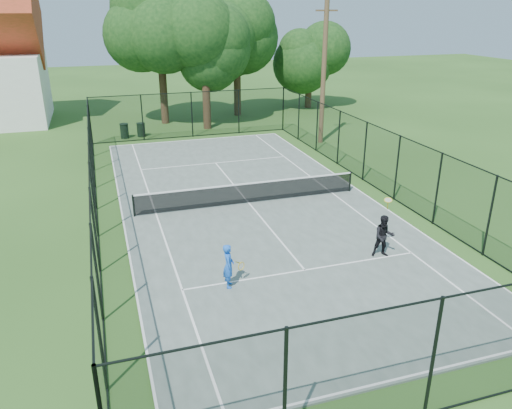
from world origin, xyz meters
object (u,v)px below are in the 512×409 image
object	(u,v)px
trash_bin_left	(124,131)
player_black	(384,236)
trash_bin_right	(141,130)
player_blue	(229,266)
utility_pole	(324,72)
tennis_net	(249,192)

from	to	relation	value
trash_bin_left	player_black	bearing A→B (deg)	-69.89
trash_bin_right	player_black	size ratio (longest dim) A/B	0.46
player_black	player_blue	bearing A→B (deg)	-176.72
trash_bin_left	utility_pole	world-z (taller)	utility_pole
tennis_net	utility_pole	size ratio (longest dim) A/B	1.15
player_black	trash_bin_left	bearing A→B (deg)	110.11
tennis_net	player_black	bearing A→B (deg)	-64.49
tennis_net	player_black	world-z (taller)	player_black
trash_bin_left	trash_bin_right	size ratio (longest dim) A/B	1.06
player_blue	tennis_net	bearing A→B (deg)	68.04
tennis_net	player_black	size ratio (longest dim) A/B	4.98
player_black	trash_bin_right	bearing A→B (deg)	107.19
utility_pole	player_blue	xyz separation A→B (m)	(-10.26, -15.60, -3.68)
tennis_net	trash_bin_right	distance (m)	14.49
utility_pole	player_blue	bearing A→B (deg)	-123.35
player_blue	player_black	world-z (taller)	player_black
trash_bin_left	tennis_net	bearing A→B (deg)	-72.45
tennis_net	player_black	distance (m)	6.96
tennis_net	utility_pole	distance (m)	12.40
trash_bin_left	player_blue	world-z (taller)	player_blue
trash_bin_right	player_black	world-z (taller)	player_black
tennis_net	utility_pole	bearing A→B (deg)	49.80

